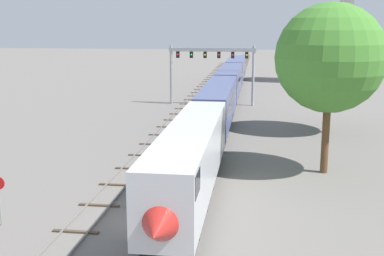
{
  "coord_description": "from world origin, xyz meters",
  "views": [
    {
      "loc": [
        6.04,
        -25.67,
        11.05
      ],
      "look_at": [
        1.0,
        12.0,
        3.0
      ],
      "focal_mm": 45.65,
      "sensor_mm": 36.0,
      "label": 1
    }
  ],
  "objects_px": {
    "passenger_train": "(225,92)",
    "signal_gantry": "(212,61)",
    "trackside_tree_mid": "(330,56)",
    "trackside_tree_left": "(330,58)"
  },
  "relations": [
    {
      "from": "passenger_train",
      "to": "signal_gantry",
      "type": "bearing_deg",
      "value": 111.74
    },
    {
      "from": "signal_gantry",
      "to": "trackside_tree_mid",
      "type": "height_order",
      "value": "trackside_tree_mid"
    },
    {
      "from": "signal_gantry",
      "to": "trackside_tree_left",
      "type": "distance_m",
      "value": 33.22
    },
    {
      "from": "passenger_train",
      "to": "signal_gantry",
      "type": "xyz_separation_m",
      "value": [
        -2.25,
        5.64,
        3.5
      ]
    },
    {
      "from": "signal_gantry",
      "to": "trackside_tree_mid",
      "type": "xyz_separation_m",
      "value": [
        13.61,
        -16.43,
        1.87
      ]
    },
    {
      "from": "passenger_train",
      "to": "trackside_tree_mid",
      "type": "distance_m",
      "value": 16.56
    },
    {
      "from": "passenger_train",
      "to": "trackside_tree_mid",
      "type": "height_order",
      "value": "trackside_tree_mid"
    },
    {
      "from": "trackside_tree_mid",
      "to": "passenger_train",
      "type": "bearing_deg",
      "value": 136.49
    },
    {
      "from": "passenger_train",
      "to": "trackside_tree_left",
      "type": "xyz_separation_m",
      "value": [
        9.27,
        -25.41,
        6.07
      ]
    },
    {
      "from": "trackside_tree_left",
      "to": "trackside_tree_mid",
      "type": "xyz_separation_m",
      "value": [
        2.09,
        14.62,
        -0.7
      ]
    }
  ]
}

